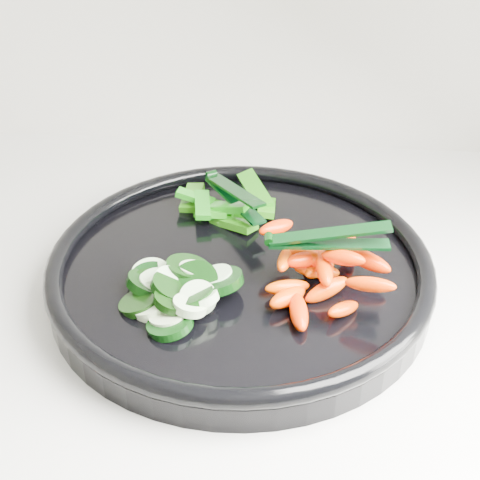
{
  "coord_description": "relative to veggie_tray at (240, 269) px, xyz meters",
  "views": [
    {
      "loc": [
        -0.43,
        1.15,
        1.34
      ],
      "look_at": [
        -0.48,
        1.67,
        0.99
      ],
      "focal_mm": 50.0,
      "sensor_mm": 36.0,
      "label": 1
    }
  ],
  "objects": [
    {
      "name": "veggie_tray",
      "position": [
        0.0,
        0.0,
        0.0
      ],
      "size": [
        0.46,
        0.46,
        0.04
      ],
      "color": "black",
      "rests_on": "counter"
    },
    {
      "name": "pepper_pile",
      "position": [
        -0.02,
        0.1,
        0.01
      ],
      "size": [
        0.11,
        0.11,
        0.04
      ],
      "color": "#1E6309",
      "rests_on": "veggie_tray"
    },
    {
      "name": "cucumber_pile",
      "position": [
        -0.06,
        -0.05,
        0.01
      ],
      "size": [
        0.13,
        0.13,
        0.04
      ],
      "color": "black",
      "rests_on": "veggie_tray"
    },
    {
      "name": "carrot_pile",
      "position": [
        0.08,
        -0.02,
        0.02
      ],
      "size": [
        0.13,
        0.15,
        0.05
      ],
      "color": "#FF3400",
      "rests_on": "veggie_tray"
    },
    {
      "name": "tong_carrot",
      "position": [
        0.08,
        -0.02,
        0.05
      ],
      "size": [
        0.11,
        0.02,
        0.02
      ],
      "color": "black",
      "rests_on": "carrot_pile"
    },
    {
      "name": "tong_pepper",
      "position": [
        -0.02,
        0.1,
        0.03
      ],
      "size": [
        0.08,
        0.1,
        0.02
      ],
      "color": "black",
      "rests_on": "pepper_pile"
    }
  ]
}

